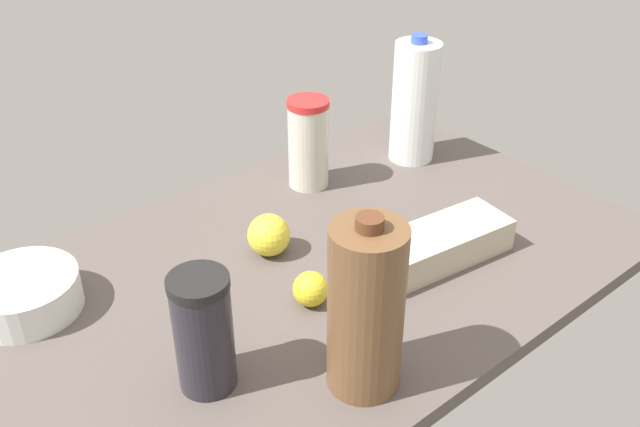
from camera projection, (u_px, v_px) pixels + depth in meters
countertop at (320, 266)px, 131.31cm from camera, size 120.00×76.00×3.00cm
egg_carton at (434, 247)px, 128.66cm from camera, size 30.99×14.17×6.20cm
chocolate_milk_jug at (366, 309)px, 97.76cm from camera, size 10.75×10.75×28.41cm
shaker_bottle at (204, 332)px, 99.55cm from camera, size 8.66×8.66×18.98cm
milk_jug at (415, 102)px, 157.73cm from camera, size 10.16×10.16×28.91cm
tumbler_cup at (308, 143)px, 149.25cm from camera, size 8.81×8.81×19.50cm
mixing_bowl at (24, 294)px, 117.08cm from camera, size 18.36×18.36×6.29cm
lemon_beside_bowl at (269, 235)px, 130.32cm from camera, size 7.90×7.90×7.90cm
lemon_near_front at (311, 289)px, 118.34cm from camera, size 6.02×6.02×6.02cm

